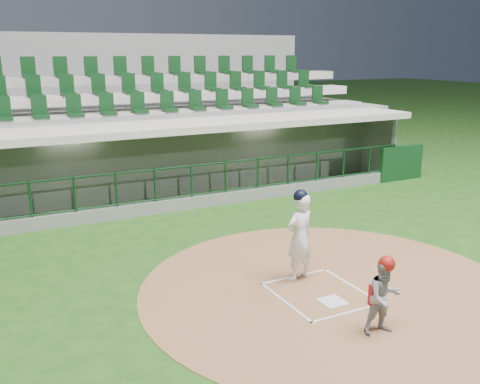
# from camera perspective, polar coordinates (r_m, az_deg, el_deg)

# --- Properties ---
(ground) EXTENTS (120.00, 120.00, 0.00)m
(ground) POSITION_cam_1_polar(r_m,az_deg,el_deg) (10.43, 7.49, -10.10)
(ground) COLOR #1B4213
(ground) RESTS_ON ground
(dirt_circle) EXTENTS (7.20, 7.20, 0.01)m
(dirt_circle) POSITION_cam_1_polar(r_m,az_deg,el_deg) (10.44, 9.50, -10.12)
(dirt_circle) COLOR brown
(dirt_circle) RESTS_ON ground
(home_plate) EXTENTS (0.43, 0.43, 0.02)m
(home_plate) POSITION_cam_1_polar(r_m,az_deg,el_deg) (9.91, 9.82, -11.45)
(home_plate) COLOR silver
(home_plate) RESTS_ON dirt_circle
(batter_box_chalk) EXTENTS (1.55, 1.80, 0.01)m
(batter_box_chalk) POSITION_cam_1_polar(r_m,az_deg,el_deg) (10.20, 8.46, -10.63)
(batter_box_chalk) COLOR silver
(batter_box_chalk) RESTS_ON ground
(dugout_structure) EXTENTS (16.40, 3.70, 3.00)m
(dugout_structure) POSITION_cam_1_polar(r_m,az_deg,el_deg) (16.89, -7.26, 3.04)
(dugout_structure) COLOR slate
(dugout_structure) RESTS_ON ground
(seating_deck) EXTENTS (17.00, 6.72, 5.15)m
(seating_deck) POSITION_cam_1_polar(r_m,az_deg,el_deg) (19.65, -10.71, 5.94)
(seating_deck) COLOR gray
(seating_deck) RESTS_ON ground
(batter) EXTENTS (0.90, 0.92, 1.83)m
(batter) POSITION_cam_1_polar(r_m,az_deg,el_deg) (10.41, 6.37, -4.62)
(batter) COLOR white
(batter) RESTS_ON dirt_circle
(catcher) EXTENTS (0.66, 0.55, 1.31)m
(catcher) POSITION_cam_1_polar(r_m,az_deg,el_deg) (8.84, 15.13, -10.61)
(catcher) COLOR gray
(catcher) RESTS_ON dirt_circle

